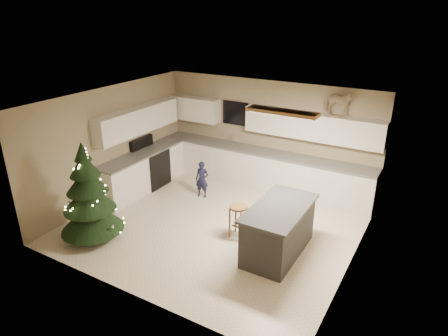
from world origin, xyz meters
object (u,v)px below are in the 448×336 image
at_px(island, 278,230).
at_px(rocking_horse, 338,103).
at_px(bar_stool, 238,214).
at_px(toddler, 202,180).
at_px(christmas_tree, 89,200).

xyz_separation_m(island, rocking_horse, (0.17, 2.60, 1.82)).
bearing_deg(bar_stool, island, -8.13).
height_order(island, toddler, island).
bearing_deg(island, christmas_tree, -158.37).
bearing_deg(bar_stool, toddler, 144.42).
distance_m(island, christmas_tree, 3.60).
xyz_separation_m(christmas_tree, toddler, (0.87, 2.57, -0.38)).
bearing_deg(rocking_horse, island, 176.55).
distance_m(island, bar_stool, 0.90).
xyz_separation_m(christmas_tree, rocking_horse, (3.50, 3.92, 1.49)).
bearing_deg(christmas_tree, bar_stool, 30.69).
bearing_deg(island, toddler, 153.07).
height_order(bar_stool, rocking_horse, rocking_horse).
bearing_deg(rocking_horse, bar_stool, 157.06).
distance_m(christmas_tree, rocking_horse, 5.47).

